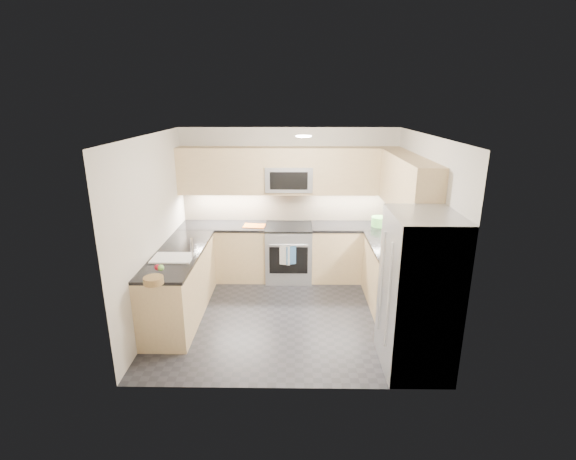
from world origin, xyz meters
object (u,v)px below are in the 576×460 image
object	(u,v)px
gas_range	(289,253)
utensil_bowl	(380,222)
microwave	(289,179)
fruit_basket	(154,280)
refrigerator	(418,293)
cutting_board	(254,226)

from	to	relation	value
gas_range	utensil_bowl	size ratio (longest dim) A/B	3.36
microwave	fruit_basket	distance (m)	2.94
fruit_basket	refrigerator	bearing A→B (deg)	-2.30
utensil_bowl	fruit_basket	world-z (taller)	utensil_bowl
microwave	cutting_board	world-z (taller)	microwave
microwave	cutting_board	size ratio (longest dim) A/B	2.18
utensil_bowl	cutting_board	size ratio (longest dim) A/B	0.78
microwave	cutting_board	distance (m)	0.96
microwave	utensil_bowl	xyz separation A→B (m)	(1.49, -0.14, -0.68)
gas_range	microwave	xyz separation A→B (m)	(0.00, 0.12, 1.24)
refrigerator	utensil_bowl	world-z (taller)	refrigerator
microwave	refrigerator	size ratio (longest dim) A/B	0.42
utensil_bowl	refrigerator	bearing A→B (deg)	-90.96
cutting_board	refrigerator	bearing A→B (deg)	-49.68
microwave	refrigerator	world-z (taller)	microwave
gas_range	utensil_bowl	bearing A→B (deg)	-0.71
refrigerator	utensil_bowl	distance (m)	2.41
gas_range	fruit_basket	world-z (taller)	fruit_basket
refrigerator	microwave	bearing A→B (deg)	119.62
microwave	utensil_bowl	distance (m)	1.65
microwave	refrigerator	xyz separation A→B (m)	(1.45, -2.55, -0.80)
utensil_bowl	fruit_basket	bearing A→B (deg)	-142.55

